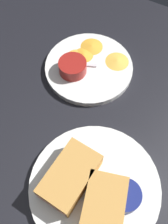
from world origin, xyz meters
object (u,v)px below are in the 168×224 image
object	(u,v)px
sandwich_half_far	(103,210)
ramekin_light_gravy	(73,66)
plate_sandwich_main	(95,187)
spoon_by_gravy_ramekin	(70,63)
ramekin_dark_sauce	(124,196)
spoon_by_dark_ramekin	(101,184)
plate_chips_companion	(89,68)
sandwich_half_near	(70,176)

from	to	relation	value
sandwich_half_far	ramekin_light_gravy	size ratio (longest dim) A/B	2.05
plate_sandwich_main	spoon_by_gravy_ramekin	bearing A→B (deg)	38.74
ramekin_dark_sauce	spoon_by_gravy_ramekin	distance (cm)	36.10
spoon_by_dark_ramekin	plate_chips_companion	distance (cm)	31.01
sandwich_half_far	spoon_by_dark_ramekin	xyz separation A→B (cm)	(4.51, 2.69, -2.04)
sandwich_half_near	spoon_by_dark_ramekin	distance (cm)	6.59
plate_sandwich_main	ramekin_light_gravy	bearing A→B (deg)	38.22
plate_chips_companion	ramekin_light_gravy	xyz separation A→B (cm)	(-3.46, 2.88, 2.56)
ramekin_light_gravy	spoon_by_gravy_ramekin	distance (cm)	2.74
spoon_by_dark_ramekin	sandwich_half_near	bearing A→B (deg)	108.50
sandwich_half_near	ramekin_dark_sauce	xyz separation A→B (cm)	(1.73, -11.17, -0.37)
spoon_by_dark_ramekin	spoon_by_gravy_ramekin	size ratio (longest dim) A/B	1.02
spoon_by_dark_ramekin	ramekin_dark_sauce	bearing A→B (deg)	-92.83
plate_chips_companion	spoon_by_gravy_ramekin	size ratio (longest dim) A/B	2.38
sandwich_half_far	ramekin_dark_sauce	bearing A→B (deg)	-30.84
sandwich_half_near	plate_chips_companion	world-z (taller)	sandwich_half_near
spoon_by_dark_ramekin	spoon_by_gravy_ramekin	xyz separation A→B (cm)	(24.41, 21.09, 0.00)
ramekin_dark_sauce	spoon_by_gravy_ramekin	world-z (taller)	ramekin_dark_sauce
spoon_by_gravy_ramekin	sandwich_half_near	bearing A→B (deg)	-150.15
plate_sandwich_main	sandwich_half_near	size ratio (longest dim) A/B	1.99
spoon_by_dark_ramekin	ramekin_light_gravy	distance (cm)	29.94
plate_chips_companion	ramekin_light_gravy	world-z (taller)	ramekin_light_gravy
spoon_by_dark_ramekin	spoon_by_gravy_ramekin	bearing A→B (deg)	40.83
ramekin_dark_sauce	plate_chips_companion	distance (cm)	34.38
ramekin_light_gravy	plate_sandwich_main	bearing A→B (deg)	-141.78
spoon_by_dark_ramekin	spoon_by_gravy_ramekin	world-z (taller)	same
sandwich_half_near	spoon_by_dark_ramekin	size ratio (longest dim) A/B	1.39
plate_chips_companion	spoon_by_gravy_ramekin	world-z (taller)	spoon_by_gravy_ramekin
ramekin_dark_sauce	sandwich_half_near	bearing A→B (deg)	98.81
sandwich_half_near	plate_sandwich_main	bearing A→B (deg)	-76.31
sandwich_half_near	sandwich_half_far	xyz separation A→B (cm)	(-2.52, -8.63, 0.00)
sandwich_half_near	ramekin_dark_sauce	size ratio (longest dim) A/B	2.17
plate_sandwich_main	spoon_by_dark_ramekin	size ratio (longest dim) A/B	2.76
sandwich_half_near	spoon_by_dark_ramekin	bearing A→B (deg)	-71.50
spoon_by_dark_ramekin	plate_chips_companion	world-z (taller)	spoon_by_dark_ramekin
plate_sandwich_main	spoon_by_dark_ramekin	world-z (taller)	spoon_by_dark_ramekin
ramekin_light_gravy	ramekin_dark_sauce	bearing A→B (deg)	-133.04
plate_sandwich_main	sandwich_half_near	world-z (taller)	sandwich_half_near
sandwich_half_far	ramekin_light_gravy	distance (cm)	35.10
ramekin_light_gravy	spoon_by_gravy_ramekin	size ratio (longest dim) A/B	0.74
ramekin_dark_sauce	ramekin_light_gravy	size ratio (longest dim) A/B	0.89
spoon_by_gravy_ramekin	sandwich_half_far	bearing A→B (deg)	-140.58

